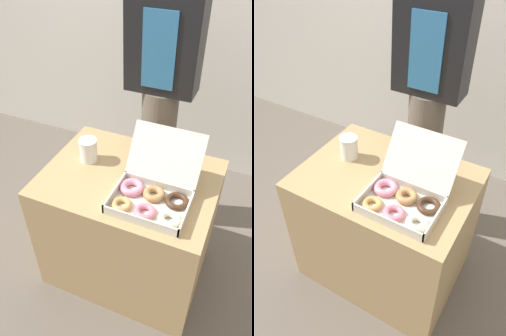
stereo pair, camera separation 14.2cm
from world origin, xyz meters
The scene contains 5 objects.
ground_plane centered at (0.00, 0.00, 0.00)m, with size 14.00×14.00×0.00m, color #665B51.
table centered at (0.00, 0.00, 0.36)m, with size 0.84×0.63×0.72m.
donut_box centered at (0.15, -0.11, 0.76)m, with size 0.36×0.39×0.25m.
coffee_cup centered at (-0.24, 0.04, 0.78)m, with size 0.09×0.09×0.12m.
person_customer centered at (-0.02, 0.49, 0.97)m, with size 0.38×0.21×1.76m.
Camera 1 is at (0.46, -1.11, 1.75)m, focal length 35.00 mm.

